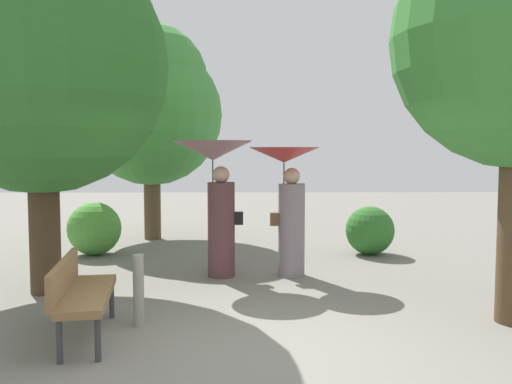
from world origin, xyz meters
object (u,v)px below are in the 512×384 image
at_px(person_left, 216,180).
at_px(person_right, 288,190).
at_px(tree_near_left, 151,104).
at_px(path_marker_post, 139,290).
at_px(tree_mid_left, 39,46).
at_px(park_bench, 80,290).

xyz_separation_m(person_left, person_right, (1.10, 0.03, -0.15)).
relative_size(tree_near_left, path_marker_post, 5.81).
height_order(tree_near_left, tree_mid_left, tree_mid_left).
bearing_deg(tree_mid_left, path_marker_post, -43.25).
xyz_separation_m(person_left, park_bench, (-1.26, -2.80, -0.99)).
bearing_deg(tree_mid_left, park_bench, -61.15).
bearing_deg(tree_near_left, person_right, -53.06).
distance_m(person_right, tree_near_left, 4.78).
height_order(tree_near_left, path_marker_post, tree_near_left).
bearing_deg(tree_mid_left, person_right, 15.93).
xyz_separation_m(tree_mid_left, path_marker_post, (1.55, -1.46, -2.94)).
height_order(person_left, path_marker_post, person_left).
xyz_separation_m(person_left, tree_mid_left, (-2.29, -0.93, 1.84)).
bearing_deg(person_left, tree_near_left, 18.35).
bearing_deg(path_marker_post, person_right, 52.99).
bearing_deg(tree_mid_left, person_left, 22.16).
xyz_separation_m(person_left, path_marker_post, (-0.73, -2.39, -1.10)).
height_order(person_right, tree_mid_left, tree_mid_left).
height_order(person_right, path_marker_post, person_right).
bearing_deg(park_bench, tree_mid_left, 20.44).
xyz_separation_m(person_right, tree_near_left, (-2.70, 3.60, 1.61)).
bearing_deg(tree_mid_left, tree_near_left, 81.50).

